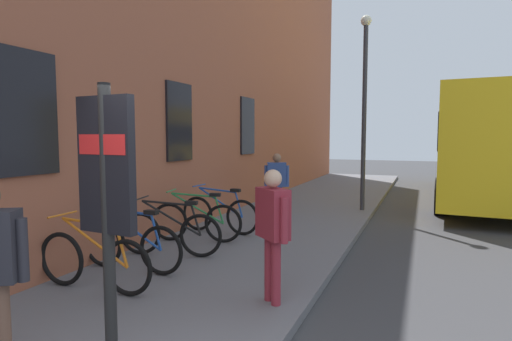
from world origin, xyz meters
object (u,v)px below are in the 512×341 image
Objects in this scene: bicycle_far_end at (220,214)px; transit_info_sign at (107,184)px; street_lamp at (365,96)px; bicycle_end_of_row at (197,221)px; pedestrian_crossing_street at (273,222)px; pedestrian_near_bus at (277,179)px; bicycle_mid_rack at (94,261)px; bicycle_by_door at (131,245)px; bicycle_beside_lamp at (170,233)px; city_bus at (484,142)px.

bicycle_far_end is 0.74× the size of transit_info_sign.
bicycle_end_of_row is at bearing 152.42° from street_lamp.
pedestrian_crossing_street is at bearing -20.89° from transit_info_sign.
transit_info_sign is at bearing -172.05° from pedestrian_near_bus.
bicycle_mid_rack is at bearing -178.75° from bicycle_end_of_row.
transit_info_sign is at bearing 159.11° from pedestrian_crossing_street.
pedestrian_near_bus is at bearing -16.62° from bicycle_far_end.
bicycle_mid_rack is at bearing 173.79° from pedestrian_near_bus.
bicycle_mid_rack is 8.08m from street_lamp.
bicycle_by_door is 1.11× the size of pedestrian_crossing_street.
bicycle_by_door is 2.96m from transit_info_sign.
bicycle_beside_lamp is 1.10× the size of pedestrian_near_bus.
bicycle_by_door is at bearing 82.99° from pedestrian_crossing_street.
transit_info_sign is 1.53× the size of pedestrian_near_bus.
bicycle_mid_rack is 1.02× the size of bicycle_end_of_row.
pedestrian_near_bus is (3.67, -0.56, 0.57)m from bicycle_beside_lamp.
bicycle_by_door is at bearing 178.07° from bicycle_far_end.
pedestrian_crossing_street is (0.53, -2.24, 0.58)m from bicycle_mid_rack.
bicycle_end_of_row is 10.44m from city_bus.
bicycle_far_end is at bearing -1.93° from bicycle_by_door.
transit_info_sign is at bearing -153.83° from bicycle_beside_lamp.
bicycle_end_of_row is 3.18m from pedestrian_crossing_street.
city_bus is at bearing -33.50° from bicycle_end_of_row.
street_lamp is (3.82, -2.34, 2.66)m from bicycle_far_end.
transit_info_sign is 6.81m from pedestrian_near_bus.
street_lamp is at bearing -42.74° from pedestrian_near_bus.
pedestrian_crossing_street is at bearing -97.01° from bicycle_by_door.
bicycle_by_door is at bearing 173.72° from bicycle_beside_lamp.
street_lamp is (1.92, -1.77, 2.09)m from pedestrian_near_bus.
city_bus is (11.27, -5.65, 1.41)m from bicycle_mid_rack.
bicycle_end_of_row is (0.97, 0.08, 0.00)m from bicycle_beside_lamp.
bicycle_beside_lamp is 1.09× the size of pedestrian_crossing_street.
street_lamp is at bearing -22.68° from bicycle_beside_lamp.
bicycle_by_door is at bearing 5.22° from bicycle_mid_rack.
transit_info_sign is at bearing -132.12° from bicycle_mid_rack.
bicycle_by_door is 1.13× the size of pedestrian_near_bus.
bicycle_mid_rack is at bearing 47.88° from transit_info_sign.
pedestrian_crossing_street is at bearing 162.39° from city_bus.
bicycle_beside_lamp is 0.34× the size of street_lamp.
pedestrian_near_bus is 5.09m from pedestrian_crossing_street.
bicycle_beside_lamp is 11.22m from city_bus.
city_bus is 7.85m from pedestrian_near_bus.
city_bus reaches higher than bicycle_end_of_row.
street_lamp reaches higher than bicycle_end_of_row.
street_lamp reaches higher than pedestrian_crossing_street.
bicycle_by_door is 0.34× the size of street_lamp.
bicycle_far_end is at bearing 148.49° from street_lamp.
bicycle_mid_rack is 2.64m from bicycle_end_of_row.
city_bus is 6.75× the size of pedestrian_near_bus.
pedestrian_near_bus is (1.90, -0.57, 0.57)m from bicycle_far_end.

